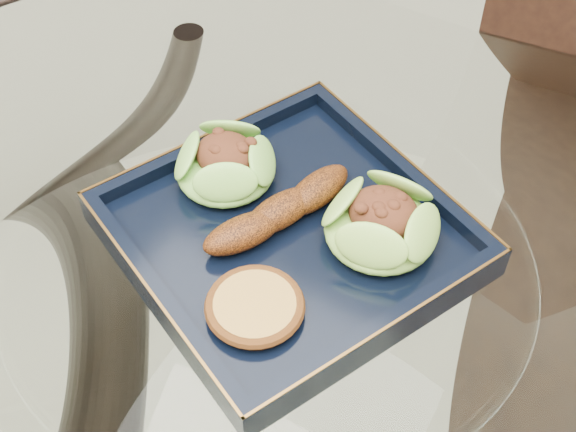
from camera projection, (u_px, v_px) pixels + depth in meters
The scene contains 6 objects.
dining_table at pixel (272, 394), 0.80m from camera, with size 1.13×1.13×0.77m.
navy_plate at pixel (288, 238), 0.71m from camera, with size 0.27×0.27×0.02m, color black.
lettuce_wrap_left at pixel (225, 166), 0.73m from camera, with size 0.09×0.09×0.03m, color #57A02E.
lettuce_wrap_right at pixel (381, 226), 0.68m from camera, with size 0.10×0.10×0.03m, color #559B2D.
roasted_plantain at pixel (281, 211), 0.70m from camera, with size 0.15×0.03×0.03m, color #622B0A.
crumb_patty at pixel (255, 308), 0.64m from camera, with size 0.07×0.07×0.01m, color #B3833B.
Camera 1 is at (0.21, -0.33, 1.32)m, focal length 50.00 mm.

